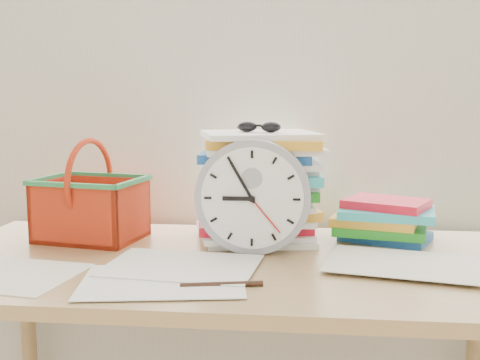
# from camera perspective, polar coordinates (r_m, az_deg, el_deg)

# --- Properties ---
(curtain) EXTENTS (2.40, 0.01, 2.50)m
(curtain) POSITION_cam_1_polar(r_m,az_deg,el_deg) (1.75, 0.56, 13.73)
(curtain) COLOR silver
(curtain) RESTS_ON room_shell
(desk) EXTENTS (1.40, 0.70, 0.75)m
(desk) POSITION_cam_1_polar(r_m,az_deg,el_deg) (1.43, -0.95, -10.36)
(desk) COLOR #9A7848
(desk) RESTS_ON ground
(paper_stack) EXTENTS (0.36, 0.31, 0.28)m
(paper_stack) POSITION_cam_1_polar(r_m,az_deg,el_deg) (1.58, 1.86, -0.56)
(paper_stack) COLOR white
(paper_stack) RESTS_ON desk
(clock) EXTENTS (0.28, 0.06, 0.28)m
(clock) POSITION_cam_1_polar(r_m,az_deg,el_deg) (1.44, 1.24, -1.57)
(clock) COLOR #91939F
(clock) RESTS_ON desk
(sunglasses) EXTENTS (0.15, 0.14, 0.03)m
(sunglasses) POSITION_cam_1_polar(r_m,az_deg,el_deg) (1.54, 1.82, 5.08)
(sunglasses) COLOR black
(sunglasses) RESTS_ON paper_stack
(book_stack) EXTENTS (0.31, 0.27, 0.11)m
(book_stack) POSITION_cam_1_polar(r_m,az_deg,el_deg) (1.61, 13.20, -3.75)
(book_stack) COLOR white
(book_stack) RESTS_ON desk
(basket) EXTENTS (0.29, 0.25, 0.26)m
(basket) POSITION_cam_1_polar(r_m,az_deg,el_deg) (1.62, -14.01, -0.97)
(basket) COLOR red
(basket) RESTS_ON desk
(pen) EXTENTS (0.16, 0.04, 0.01)m
(pen) POSITION_cam_1_polar(r_m,az_deg,el_deg) (1.21, -1.75, -9.87)
(pen) COLOR black
(pen) RESTS_ON desk
(scattered_papers) EXTENTS (1.26, 0.42, 0.02)m
(scattered_papers) POSITION_cam_1_polar(r_m,az_deg,el_deg) (1.41, -0.96, -7.25)
(scattered_papers) COLOR white
(scattered_papers) RESTS_ON desk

